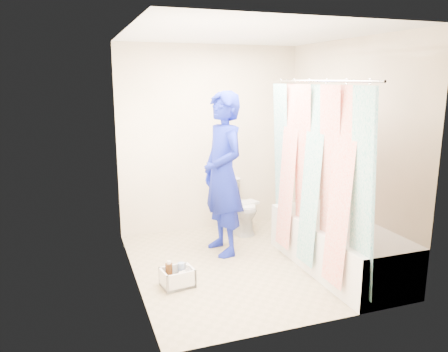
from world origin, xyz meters
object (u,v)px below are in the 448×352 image
object	(u,v)px
bathtub	(338,245)
cleaning_caddy	(178,278)
toilet	(238,206)
plumber	(223,174)

from	to	relation	value
bathtub	cleaning_caddy	size ratio (longest dim) A/B	5.30
cleaning_caddy	toilet	bearing A→B (deg)	41.20
bathtub	cleaning_caddy	bearing A→B (deg)	174.56
plumber	cleaning_caddy	world-z (taller)	plumber
plumber	toilet	bearing A→B (deg)	138.16
toilet	bathtub	bearing A→B (deg)	-83.68
plumber	cleaning_caddy	xyz separation A→B (m)	(-0.70, -0.68, -0.84)
bathtub	toilet	bearing A→B (deg)	111.59
cleaning_caddy	plumber	bearing A→B (deg)	36.41
toilet	cleaning_caddy	size ratio (longest dim) A/B	2.07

